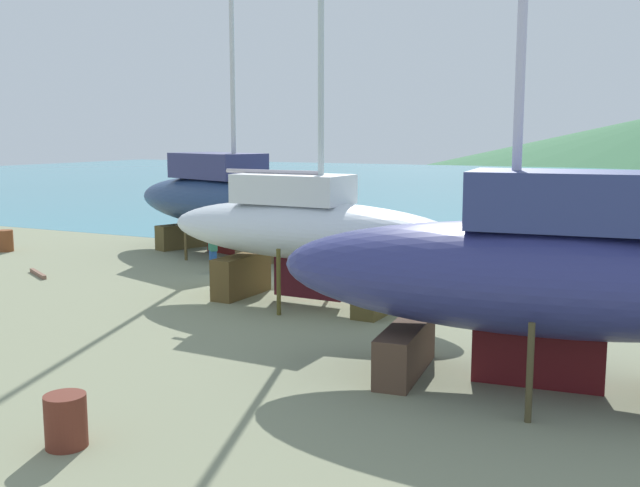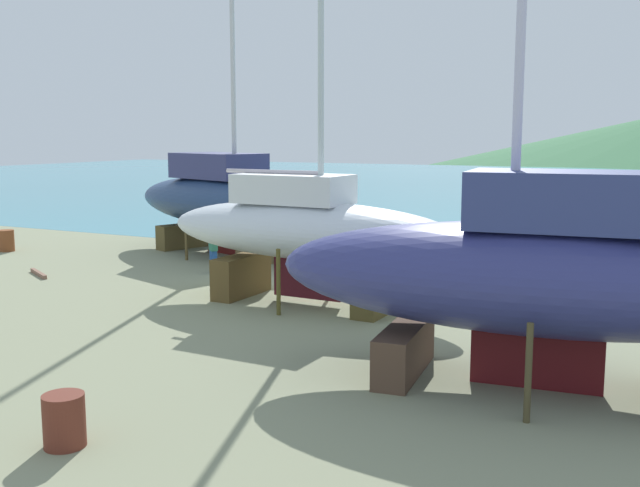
{
  "view_description": "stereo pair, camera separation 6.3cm",
  "coord_description": "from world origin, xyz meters",
  "px_view_note": "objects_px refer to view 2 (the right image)",
  "views": [
    {
      "loc": [
        12.07,
        -20.1,
        4.94
      ],
      "look_at": [
        2.36,
        -0.49,
        1.71
      ],
      "focal_mm": 41.6,
      "sensor_mm": 36.0,
      "label": 1
    },
    {
      "loc": [
        12.12,
        -20.07,
        4.94
      ],
      "look_at": [
        2.36,
        -0.49,
        1.71
      ],
      "focal_mm": 41.6,
      "sensor_mm": 36.0,
      "label": 2
    }
  ],
  "objects_px": {
    "sailboat_small_center": "(226,199)",
    "barrel_tipped_center": "(64,421)",
    "sailboat_far_slipway": "(306,229)",
    "barrel_tipped_right": "(7,241)",
    "worker": "(213,250)",
    "barrel_rust_far": "(495,301)",
    "sailboat_mid_port": "(542,273)"
  },
  "relations": [
    {
      "from": "sailboat_far_slipway",
      "to": "sailboat_mid_port",
      "type": "distance_m",
      "value": 8.77
    },
    {
      "from": "worker",
      "to": "barrel_tipped_right",
      "type": "relative_size",
      "value": 1.79
    },
    {
      "from": "sailboat_far_slipway",
      "to": "sailboat_small_center",
      "type": "relative_size",
      "value": 0.77
    },
    {
      "from": "sailboat_small_center",
      "to": "worker",
      "type": "relative_size",
      "value": 11.8
    },
    {
      "from": "barrel_tipped_center",
      "to": "sailboat_far_slipway",
      "type": "bearing_deg",
      "value": 96.6
    },
    {
      "from": "barrel_tipped_center",
      "to": "sailboat_mid_port",
      "type": "bearing_deg",
      "value": 44.42
    },
    {
      "from": "sailboat_far_slipway",
      "to": "barrel_rust_far",
      "type": "bearing_deg",
      "value": 13.82
    },
    {
      "from": "barrel_tipped_center",
      "to": "barrel_tipped_right",
      "type": "distance_m",
      "value": 21.96
    },
    {
      "from": "barrel_tipped_center",
      "to": "sailboat_small_center",
      "type": "bearing_deg",
      "value": 115.87
    },
    {
      "from": "sailboat_small_center",
      "to": "sailboat_mid_port",
      "type": "height_order",
      "value": "sailboat_small_center"
    },
    {
      "from": "sailboat_mid_port",
      "to": "barrel_rust_far",
      "type": "distance_m",
      "value": 6.37
    },
    {
      "from": "sailboat_mid_port",
      "to": "sailboat_small_center",
      "type": "bearing_deg",
      "value": -43.26
    },
    {
      "from": "sailboat_mid_port",
      "to": "barrel_tipped_right",
      "type": "relative_size",
      "value": 18.42
    },
    {
      "from": "sailboat_mid_port",
      "to": "barrel_rust_far",
      "type": "xyz_separation_m",
      "value": [
        -2.19,
        5.67,
        -1.91
      ]
    },
    {
      "from": "barrel_rust_far",
      "to": "barrel_tipped_right",
      "type": "bearing_deg",
      "value": 174.91
    },
    {
      "from": "barrel_rust_far",
      "to": "sailboat_far_slipway",
      "type": "bearing_deg",
      "value": -168.09
    },
    {
      "from": "sailboat_mid_port",
      "to": "barrel_tipped_right",
      "type": "distance_m",
      "value": 24.69
    },
    {
      "from": "sailboat_far_slipway",
      "to": "sailboat_mid_port",
      "type": "bearing_deg",
      "value": -29.34
    },
    {
      "from": "sailboat_far_slipway",
      "to": "barrel_tipped_right",
      "type": "height_order",
      "value": "sailboat_far_slipway"
    },
    {
      "from": "sailboat_mid_port",
      "to": "barrel_rust_far",
      "type": "height_order",
      "value": "sailboat_mid_port"
    },
    {
      "from": "sailboat_mid_port",
      "to": "barrel_tipped_right",
      "type": "height_order",
      "value": "sailboat_mid_port"
    },
    {
      "from": "worker",
      "to": "barrel_rust_far",
      "type": "relative_size",
      "value": 2.09
    },
    {
      "from": "barrel_rust_far",
      "to": "barrel_tipped_center",
      "type": "bearing_deg",
      "value": -109.02
    },
    {
      "from": "worker",
      "to": "sailboat_far_slipway",
      "type": "bearing_deg",
      "value": 104.07
    },
    {
      "from": "sailboat_small_center",
      "to": "barrel_tipped_center",
      "type": "xyz_separation_m",
      "value": [
        8.35,
        -17.22,
        -1.87
      ]
    },
    {
      "from": "sailboat_mid_port",
      "to": "worker",
      "type": "relative_size",
      "value": 10.27
    },
    {
      "from": "barrel_rust_far",
      "to": "barrel_tipped_right",
      "type": "xyz_separation_m",
      "value": [
        -21.24,
        1.89,
        0.07
      ]
    },
    {
      "from": "sailboat_far_slipway",
      "to": "sailboat_mid_port",
      "type": "relative_size",
      "value": 0.88
    },
    {
      "from": "worker",
      "to": "barrel_tipped_center",
      "type": "relative_size",
      "value": 1.91
    },
    {
      "from": "barrel_tipped_center",
      "to": "barrel_tipped_right",
      "type": "bearing_deg",
      "value": 141.44
    },
    {
      "from": "sailboat_small_center",
      "to": "barrel_tipped_right",
      "type": "bearing_deg",
      "value": -139.6
    },
    {
      "from": "sailboat_small_center",
      "to": "worker",
      "type": "distance_m",
      "value": 4.52
    }
  ]
}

